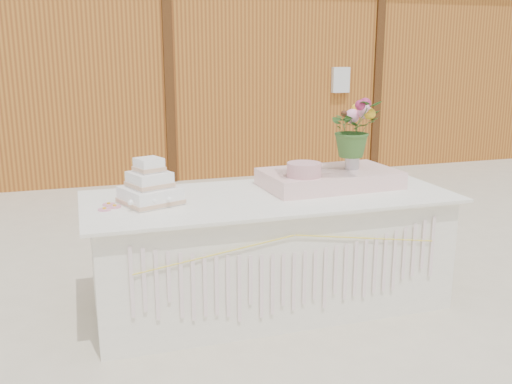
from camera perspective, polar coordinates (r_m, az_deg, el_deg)
The scene contains 9 objects.
ground at distance 3.99m, azimuth 1.32°, elevation -11.10°, with size 80.00×80.00×0.00m, color beige.
barn at distance 9.49m, azimuth -10.80°, elevation 13.57°, with size 12.60×4.60×3.30m.
cake_table at distance 3.84m, azimuth 1.38°, elevation -5.88°, with size 2.40×1.00×0.77m.
wedding_cake at distance 3.55m, azimuth -10.55°, elevation 0.36°, with size 0.41×0.41×0.29m.
pink_cake_stand at distance 3.75m, azimuth 4.81°, elevation 1.56°, with size 0.29×0.29×0.21m.
satin_runner at distance 3.98m, azimuth 7.34°, elevation 1.36°, with size 0.92×0.53×0.12m, color #F8CFC7.
flower_vase at distance 4.03m, azimuth 9.58°, elevation 3.25°, with size 0.10×0.10×0.14m, color #B4B4B9.
bouquet at distance 3.99m, azimuth 9.74°, elevation 7.00°, with size 0.36×0.31×0.40m, color #355F26.
loose_flowers at distance 3.63m, azimuth -14.99°, elevation -1.02°, with size 0.15×0.37×0.02m, color pink, non-canonical shape.
Camera 1 is at (-1.18, -3.42, 1.68)m, focal length 40.00 mm.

